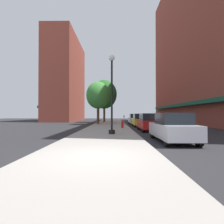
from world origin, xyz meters
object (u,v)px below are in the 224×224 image
car_silver (172,128)px  car_white (135,119)px  lamppost (112,92)px  tree_near (104,94)px  car_yellow (140,120)px  car_red (149,122)px  fire_hydrant (122,124)px  tree_mid (98,95)px  parking_meter_near (124,119)px

car_silver → car_white: same height
lamppost → car_silver: lamppost is taller
tree_near → car_yellow: tree_near is taller
tree_near → car_red: 18.44m
fire_hydrant → tree_mid: bearing=111.9°
lamppost → parking_meter_near: size_ratio=4.50×
lamppost → car_silver: size_ratio=1.37×
lamppost → car_white: size_ratio=1.37×
lamppost → tree_mid: (-2.27, 13.98, 1.28)m
car_yellow → tree_mid: bearing=143.9°
tree_mid → car_red: (5.77, -10.25, -3.68)m
car_silver → car_yellow: bearing=88.8°
parking_meter_near → tree_near: 11.10m
lamppost → car_white: (3.50, 15.31, -2.39)m
fire_hydrant → parking_meter_near: (0.49, 5.46, 0.43)m
parking_meter_near → car_silver: car_silver is taller
tree_mid → car_silver: tree_mid is taller
car_yellow → car_white: same height
tree_near → car_red: bearing=-73.1°
car_white → car_silver: bearing=-89.7°
tree_mid → tree_near: bearing=85.2°
fire_hydrant → car_yellow: car_yellow is taller
tree_near → car_red: tree_near is taller
lamppost → tree_near: bearing=94.7°
lamppost → tree_near: 21.00m
tree_mid → car_silver: bearing=-71.3°
parking_meter_near → tree_mid: bearing=143.7°
car_yellow → fire_hydrant: bearing=-121.0°
car_white → parking_meter_near: bearing=-114.9°
car_silver → car_white: size_ratio=1.00×
car_white → tree_mid: bearing=-166.7°
parking_meter_near → tree_mid: size_ratio=0.20×
parking_meter_near → car_red: bearing=-75.3°
lamppost → car_red: bearing=46.8°
fire_hydrant → car_yellow: size_ratio=0.18×
parking_meter_near → lamppost: bearing=-97.9°
lamppost → car_yellow: (3.50, 9.64, -2.39)m
parking_meter_near → car_white: bearing=64.7°
fire_hydrant → tree_mid: tree_mid is taller
car_red → parking_meter_near: bearing=105.9°
car_yellow → tree_near: bearing=115.9°
parking_meter_near → car_yellow: 2.49m
lamppost → parking_meter_near: 11.50m
tree_mid → car_red: size_ratio=1.51×
car_silver → parking_meter_near: bearing=96.6°
tree_mid → car_red: 12.33m
lamppost → tree_near: tree_near is taller
car_red → tree_mid: bearing=120.6°
fire_hydrant → parking_meter_near: parking_meter_near is taller
tree_near → tree_mid: (-0.57, -6.83, -0.91)m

